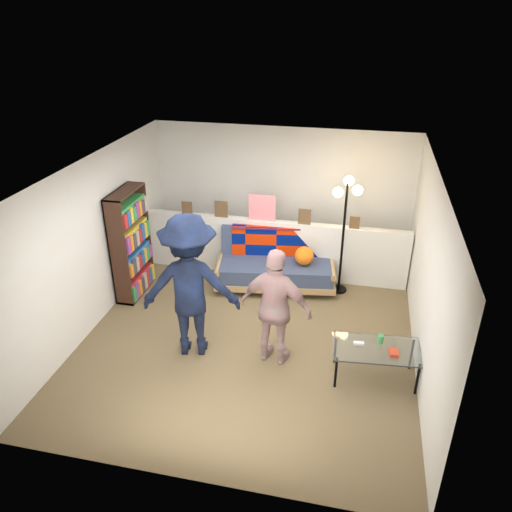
{
  "coord_description": "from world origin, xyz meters",
  "views": [
    {
      "loc": [
        1.33,
        -5.67,
        4.22
      ],
      "look_at": [
        0.0,
        0.4,
        1.05
      ],
      "focal_mm": 35.0,
      "sensor_mm": 36.0,
      "label": 1
    }
  ],
  "objects_px": {
    "coffee_table": "(377,350)",
    "futon_sofa": "(277,263)",
    "person_left": "(190,286)",
    "floor_lamp": "(346,213)",
    "bookshelf": "(131,247)",
    "person_right": "(276,308)"
  },
  "relations": [
    {
      "from": "coffee_table",
      "to": "futon_sofa",
      "type": "bearing_deg",
      "value": 128.39
    },
    {
      "from": "futon_sofa",
      "to": "floor_lamp",
      "type": "relative_size",
      "value": 1.07
    },
    {
      "from": "person_left",
      "to": "person_right",
      "type": "xyz_separation_m",
      "value": [
        1.12,
        0.01,
        -0.18
      ]
    },
    {
      "from": "floor_lamp",
      "to": "person_right",
      "type": "distance_m",
      "value": 2.19
    },
    {
      "from": "bookshelf",
      "to": "person_left",
      "type": "xyz_separation_m",
      "value": [
        1.41,
        -1.23,
        0.18
      ]
    },
    {
      "from": "person_left",
      "to": "futon_sofa",
      "type": "bearing_deg",
      "value": -123.6
    },
    {
      "from": "floor_lamp",
      "to": "person_right",
      "type": "relative_size",
      "value": 1.19
    },
    {
      "from": "person_left",
      "to": "bookshelf",
      "type": "bearing_deg",
      "value": -53.07
    },
    {
      "from": "person_right",
      "to": "coffee_table",
      "type": "bearing_deg",
      "value": -172.58
    },
    {
      "from": "bookshelf",
      "to": "coffee_table",
      "type": "xyz_separation_m",
      "value": [
        3.81,
        -1.31,
        -0.39
      ]
    },
    {
      "from": "person_left",
      "to": "person_right",
      "type": "height_order",
      "value": "person_left"
    },
    {
      "from": "futon_sofa",
      "to": "floor_lamp",
      "type": "bearing_deg",
      "value": 2.63
    },
    {
      "from": "coffee_table",
      "to": "floor_lamp",
      "type": "relative_size",
      "value": 0.59
    },
    {
      "from": "futon_sofa",
      "to": "person_right",
      "type": "relative_size",
      "value": 1.27
    },
    {
      "from": "futon_sofa",
      "to": "person_left",
      "type": "relative_size",
      "value": 1.04
    },
    {
      "from": "bookshelf",
      "to": "floor_lamp",
      "type": "height_order",
      "value": "floor_lamp"
    },
    {
      "from": "futon_sofa",
      "to": "person_left",
      "type": "distance_m",
      "value": 2.2
    },
    {
      "from": "futon_sofa",
      "to": "person_right",
      "type": "bearing_deg",
      "value": -80.24
    },
    {
      "from": "bookshelf",
      "to": "person_left",
      "type": "bearing_deg",
      "value": -41.14
    },
    {
      "from": "futon_sofa",
      "to": "bookshelf",
      "type": "relative_size",
      "value": 1.18
    },
    {
      "from": "bookshelf",
      "to": "floor_lamp",
      "type": "bearing_deg",
      "value": 13.55
    },
    {
      "from": "bookshelf",
      "to": "person_right",
      "type": "bearing_deg",
      "value": -25.81
    }
  ]
}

